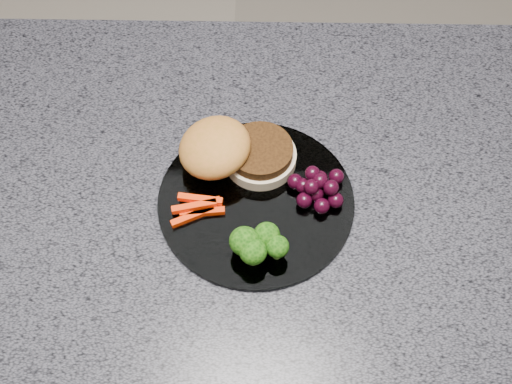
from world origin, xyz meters
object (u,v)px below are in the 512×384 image
plate (256,201)px  burger (231,152)px  island_cabinet (208,315)px  grape_bunch (318,188)px

plate → burger: 0.07m
island_cabinet → grape_bunch: bearing=-8.2°
burger → grape_bunch: bearing=-28.2°
island_cabinet → burger: 0.50m
island_cabinet → burger: size_ratio=7.19×
burger → plate: bearing=-65.5°
island_cabinet → burger: burger is taller
plate → grape_bunch: (0.08, 0.01, 0.02)m
plate → island_cabinet: bearing=158.6°
grape_bunch → plate: bearing=-172.0°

